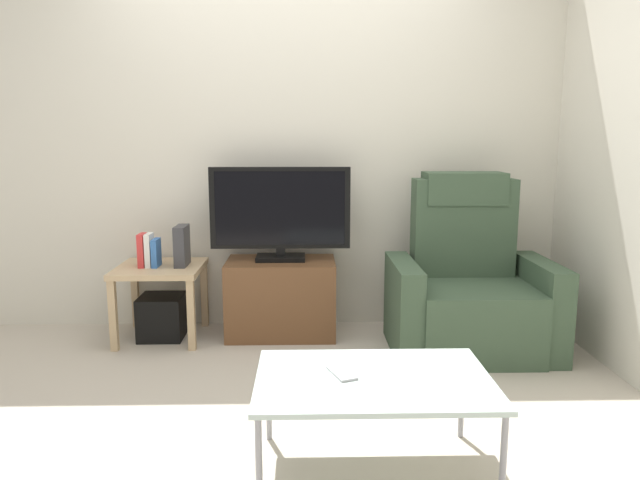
{
  "coord_description": "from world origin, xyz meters",
  "views": [
    {
      "loc": [
        0.12,
        -2.92,
        1.3
      ],
      "look_at": [
        0.21,
        0.5,
        0.7
      ],
      "focal_mm": 33.02,
      "sensor_mm": 36.0,
      "label": 1
    }
  ],
  "objects": [
    {
      "name": "side_table",
      "position": [
        -0.82,
        0.81,
        0.4
      ],
      "size": [
        0.54,
        0.54,
        0.48
      ],
      "color": "tan",
      "rests_on": "ground"
    },
    {
      "name": "recliner_armchair",
      "position": [
        1.13,
        0.59,
        0.37
      ],
      "size": [
        0.98,
        0.78,
        1.08
      ],
      "rotation": [
        0.0,
        0.0,
        0.12
      ],
      "color": "#384C38",
      "rests_on": "ground"
    },
    {
      "name": "coffee_table",
      "position": [
        0.38,
        -0.81,
        0.37
      ],
      "size": [
        0.9,
        0.6,
        0.4
      ],
      "color": "#B2C6C1",
      "rests_on": "ground"
    },
    {
      "name": "tv_stand",
      "position": [
        -0.04,
        0.85,
        0.25
      ],
      "size": [
        0.71,
        0.43,
        0.5
      ],
      "color": "brown",
      "rests_on": "ground"
    },
    {
      "name": "book_leftmost",
      "position": [
        -0.92,
        0.79,
        0.59
      ],
      "size": [
        0.04,
        0.12,
        0.21
      ],
      "primitive_type": "cube",
      "color": "red",
      "rests_on": "side_table"
    },
    {
      "name": "ground_plane",
      "position": [
        0.0,
        0.0,
        0.0
      ],
      "size": [
        6.4,
        6.4,
        0.0
      ],
      "primitive_type": "plane",
      "color": "#B2A899"
    },
    {
      "name": "wall_back",
      "position": [
        0.0,
        1.13,
        1.3
      ],
      "size": [
        6.4,
        0.06,
        2.6
      ],
      "primitive_type": "cube",
      "color": "beige",
      "rests_on": "ground"
    },
    {
      "name": "book_middle",
      "position": [
        -0.88,
        0.79,
        0.59
      ],
      "size": [
        0.04,
        0.12,
        0.21
      ],
      "primitive_type": "cube",
      "color": "white",
      "rests_on": "side_table"
    },
    {
      "name": "television",
      "position": [
        -0.04,
        0.87,
        0.82
      ],
      "size": [
        0.91,
        0.2,
        0.61
      ],
      "color": "black",
      "rests_on": "tv_stand"
    },
    {
      "name": "book_rightmost",
      "position": [
        -0.84,
        0.79,
        0.57
      ],
      "size": [
        0.04,
        0.13,
        0.18
      ],
      "primitive_type": "cube",
      "color": "#3366B2",
      "rests_on": "side_table"
    },
    {
      "name": "subwoofer_box",
      "position": [
        -0.82,
        0.81,
        0.14
      ],
      "size": [
        0.28,
        0.28,
        0.28
      ],
      "primitive_type": "cube",
      "color": "black",
      "rests_on": "ground"
    },
    {
      "name": "cell_phone",
      "position": [
        0.26,
        -0.78,
        0.4
      ],
      "size": [
        0.12,
        0.17,
        0.01
      ],
      "primitive_type": "cube",
      "rotation": [
        0.0,
        0.0,
        0.36
      ],
      "color": "#B7B7BC",
      "rests_on": "coffee_table"
    },
    {
      "name": "game_console",
      "position": [
        -0.68,
        0.82,
        0.61
      ],
      "size": [
        0.07,
        0.2,
        0.26
      ],
      "primitive_type": "cube",
      "color": "#333338",
      "rests_on": "side_table"
    }
  ]
}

